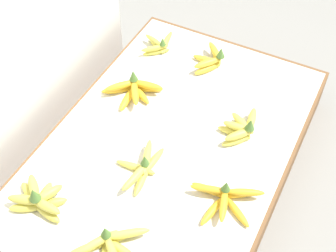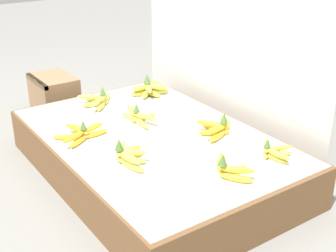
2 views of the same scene
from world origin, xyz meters
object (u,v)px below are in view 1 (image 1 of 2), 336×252
(banana_bunch_front_midright, at_px, (242,128))
(banana_bunch_middle_right, at_px, (212,59))
(banana_bunch_middle_left, at_px, (110,244))
(banana_bunch_middle_midleft, at_px, (143,167))
(banana_bunch_back_midright, at_px, (133,89))
(banana_bunch_back_left, at_px, (38,200))
(banana_bunch_back_right, at_px, (159,45))
(banana_bunch_front_midleft, at_px, (225,198))

(banana_bunch_front_midright, relative_size, banana_bunch_middle_right, 1.05)
(banana_bunch_front_midright, relative_size, banana_bunch_middle_left, 1.04)
(banana_bunch_middle_left, xyz_separation_m, banana_bunch_middle_midleft, (0.30, 0.05, -0.00))
(banana_bunch_middle_left, height_order, banana_bunch_back_midright, banana_bunch_back_midright)
(banana_bunch_back_midright, bearing_deg, banana_bunch_middle_midleft, -145.07)
(banana_bunch_middle_right, relative_size, banana_bunch_back_midright, 0.90)
(banana_bunch_back_midright, bearing_deg, banana_bunch_back_left, 178.18)
(banana_bunch_back_midright, bearing_deg, banana_bunch_middle_left, -156.16)
(banana_bunch_middle_right, height_order, banana_bunch_back_midright, banana_bunch_back_midright)
(banana_bunch_back_left, bearing_deg, banana_bunch_back_right, 1.31)
(banana_bunch_front_midright, relative_size, banana_bunch_middle_midleft, 0.92)
(banana_bunch_middle_right, distance_m, banana_bunch_back_right, 0.24)
(banana_bunch_front_midleft, relative_size, banana_bunch_back_midright, 1.02)
(banana_bunch_middle_left, height_order, banana_bunch_back_left, banana_bunch_back_left)
(banana_bunch_front_midright, height_order, banana_bunch_middle_left, banana_bunch_front_midright)
(banana_bunch_middle_midleft, xyz_separation_m, banana_bunch_back_right, (0.61, 0.26, -0.00))
(banana_bunch_back_right, bearing_deg, banana_bunch_front_midleft, -136.71)
(banana_bunch_front_midright, bearing_deg, banana_bunch_middle_midleft, 142.88)
(banana_bunch_middle_left, xyz_separation_m, banana_bunch_back_right, (0.91, 0.31, -0.00))
(banana_bunch_back_midright, bearing_deg, banana_bunch_middle_right, -33.57)
(banana_bunch_front_midright, bearing_deg, banana_bunch_back_right, 59.99)
(banana_bunch_front_midleft, relative_size, banana_bunch_middle_right, 1.14)
(banana_bunch_front_midleft, relative_size, banana_bunch_back_left, 1.14)
(banana_bunch_front_midleft, distance_m, banana_bunch_middle_right, 0.68)
(banana_bunch_middle_left, distance_m, banana_bunch_middle_right, 0.92)
(banana_bunch_front_midright, height_order, banana_bunch_back_midright, banana_bunch_front_midright)
(banana_bunch_middle_midleft, height_order, banana_bunch_back_right, banana_bunch_middle_midleft)
(banana_bunch_middle_right, bearing_deg, banana_bunch_back_right, 93.03)
(banana_bunch_middle_midleft, height_order, banana_bunch_middle_right, banana_bunch_middle_right)
(banana_bunch_back_left, relative_size, banana_bunch_back_midright, 0.89)
(banana_bunch_middle_midleft, bearing_deg, banana_bunch_middle_left, -170.21)
(banana_bunch_back_left, bearing_deg, banana_bunch_back_midright, -1.82)
(banana_bunch_middle_left, height_order, banana_bunch_back_right, banana_bunch_middle_left)
(banana_bunch_front_midright, height_order, banana_bunch_back_left, banana_bunch_back_left)
(banana_bunch_middle_midleft, distance_m, banana_bunch_back_left, 0.36)
(banana_bunch_middle_midleft, distance_m, banana_bunch_back_right, 0.66)
(banana_bunch_back_right, bearing_deg, banana_bunch_middle_right, -86.97)
(banana_bunch_middle_right, bearing_deg, banana_bunch_front_midright, -139.59)
(banana_bunch_middle_left, height_order, banana_bunch_middle_midleft, banana_bunch_middle_left)
(banana_bunch_middle_left, distance_m, banana_bunch_back_left, 0.29)
(banana_bunch_middle_left, relative_size, banana_bunch_back_left, 1.01)
(banana_bunch_back_left, bearing_deg, banana_bunch_middle_midleft, -41.00)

